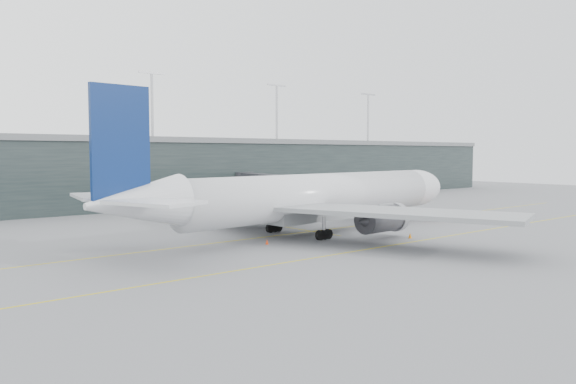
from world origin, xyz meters
TOP-DOWN VIEW (x-y plane):
  - ground at (0.00, 0.00)m, footprint 320.00×320.00m
  - taxiline_a at (0.00, -4.00)m, footprint 160.00×0.25m
  - taxiline_b at (0.00, -20.00)m, footprint 160.00×0.25m
  - taxiline_lead_main at (5.00, 20.00)m, footprint 0.25×60.00m
  - terminal at (-0.00, 58.00)m, footprint 240.00×36.00m
  - main_aircraft at (4.14, -5.71)m, footprint 68.03×63.76m
  - jet_bridge at (22.16, 25.31)m, footprint 7.93×48.29m
  - gse_cart at (30.25, -8.64)m, footprint 2.58×1.71m
  - baggage_dolly at (33.11, -12.95)m, footprint 3.02×2.58m
  - uld_a at (-5.15, 9.61)m, footprint 1.87×1.54m
  - uld_b at (-1.24, 11.94)m, footprint 2.11×1.84m
  - uld_c at (-1.37, 9.53)m, footprint 2.34×1.92m
  - cone_nose at (31.40, -6.65)m, footprint 0.41×0.41m
  - cone_wing_stbd at (10.75, -17.80)m, footprint 0.49×0.49m
  - cone_wing_port at (6.61, 10.75)m, footprint 0.48×0.48m
  - cone_tail at (-7.65, -9.25)m, footprint 0.42×0.42m

SIDE VIEW (x-z plane):
  - ground at x=0.00m, z-range 0.00..0.00m
  - taxiline_a at x=0.00m, z-range 0.00..0.02m
  - taxiline_b at x=0.00m, z-range 0.00..0.02m
  - taxiline_lead_main at x=5.00m, z-range 0.00..0.02m
  - baggage_dolly at x=33.11m, z-range 0.03..0.30m
  - cone_nose at x=31.40m, z-range 0.00..0.66m
  - cone_tail at x=-7.65m, z-range 0.00..0.67m
  - cone_wing_port at x=6.61m, z-range 0.00..0.77m
  - cone_wing_stbd at x=10.75m, z-range 0.00..0.78m
  - uld_a at x=-5.15m, z-range 0.04..1.66m
  - uld_b at x=-1.24m, z-range 0.04..1.71m
  - gse_cart at x=30.25m, z-range 0.10..1.81m
  - uld_c at x=-1.37m, z-range 0.05..2.09m
  - main_aircraft at x=4.14m, z-range -4.18..14.89m
  - jet_bridge at x=22.16m, z-range 1.83..9.18m
  - terminal at x=0.00m, z-range -6.88..22.12m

